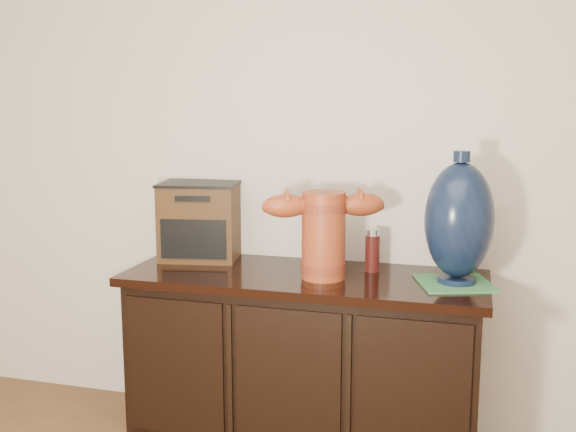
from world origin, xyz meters
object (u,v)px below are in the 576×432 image
(terracotta_vessel, at_px, (324,230))
(lamp_base, at_px, (459,221))
(sideboard, at_px, (304,360))
(tv_radio, at_px, (200,221))
(spray_can, at_px, (372,251))

(terracotta_vessel, distance_m, lamp_base, 0.52)
(sideboard, distance_m, lamp_base, 0.86)
(sideboard, relative_size, lamp_base, 2.90)
(tv_radio, relative_size, lamp_base, 0.76)
(tv_radio, bearing_deg, sideboard, -25.50)
(terracotta_vessel, bearing_deg, sideboard, 131.47)
(tv_radio, height_order, lamp_base, lamp_base)
(terracotta_vessel, height_order, tv_radio, terracotta_vessel)
(lamp_base, distance_m, spray_can, 0.40)
(tv_radio, height_order, spray_can, tv_radio)
(tv_radio, bearing_deg, lamp_base, -16.95)
(spray_can, bearing_deg, tv_radio, 177.91)
(sideboard, height_order, terracotta_vessel, terracotta_vessel)
(terracotta_vessel, xyz_separation_m, tv_radio, (-0.60, 0.19, -0.02))
(tv_radio, xyz_separation_m, spray_can, (0.77, -0.03, -0.08))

